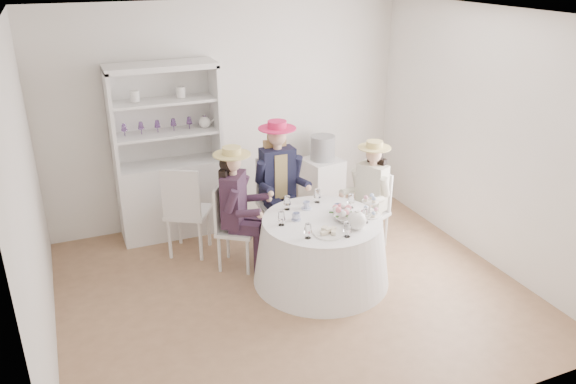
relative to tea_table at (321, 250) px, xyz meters
name	(u,v)px	position (x,y,z in m)	size (l,w,h in m)	color
ground	(292,290)	(-0.36, -0.07, -0.35)	(4.50, 4.50, 0.00)	#8B6545
ceiling	(293,15)	(-0.36, -0.07, 2.35)	(4.50, 4.50, 0.00)	white
wall_back	(229,114)	(-0.36, 1.93, 1.00)	(4.50, 4.50, 0.00)	silver
wall_front	(417,269)	(-0.36, -2.07, 1.00)	(4.50, 4.50, 0.00)	silver
wall_left	(29,205)	(-2.61, -0.07, 1.00)	(4.50, 4.50, 0.00)	silver
wall_right	(485,138)	(1.89, -0.07, 1.00)	(4.50, 4.50, 0.00)	silver
tea_table	(321,250)	(0.00, 0.00, 0.00)	(1.42, 1.42, 0.70)	white
hutch	(170,176)	(-1.19, 1.69, 0.39)	(1.40, 0.91, 2.07)	silver
side_table	(322,185)	(0.78, 1.60, 0.01)	(0.45, 0.45, 0.71)	silver
hatbox	(323,148)	(0.78, 1.60, 0.52)	(0.32, 0.32, 0.32)	black
guest_left	(236,202)	(-0.71, 0.60, 0.43)	(0.59, 0.55, 1.37)	silver
guest_mid	(278,177)	(-0.11, 0.93, 0.50)	(0.53, 0.56, 1.49)	silver
guest_right	(371,189)	(0.82, 0.45, 0.38)	(0.54, 0.49, 1.29)	silver
spare_chair	(186,209)	(-1.16, 1.05, 0.23)	(0.61, 0.61, 1.07)	silver
teacup_a	(296,217)	(-0.25, 0.09, 0.39)	(0.09, 0.09, 0.07)	white
teacup_b	(306,206)	(-0.04, 0.30, 0.39)	(0.08, 0.08, 0.07)	white
teacup_c	(338,208)	(0.24, 0.11, 0.39)	(0.09, 0.09, 0.07)	white
flower_bowl	(344,218)	(0.19, -0.11, 0.38)	(0.21, 0.21, 0.05)	white
flower_arrangement	(341,210)	(0.20, -0.03, 0.43)	(0.17, 0.17, 0.06)	#E97483
table_teapot	(357,220)	(0.22, -0.30, 0.44)	(0.27, 0.19, 0.20)	white
sandwich_plate	(328,233)	(-0.08, -0.31, 0.37)	(0.29, 0.29, 0.06)	white
cupcake_stand	(370,208)	(0.49, -0.09, 0.43)	(0.23, 0.23, 0.22)	white
stemware_set	(322,213)	(0.00, 0.00, 0.43)	(0.91, 0.91, 0.15)	white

